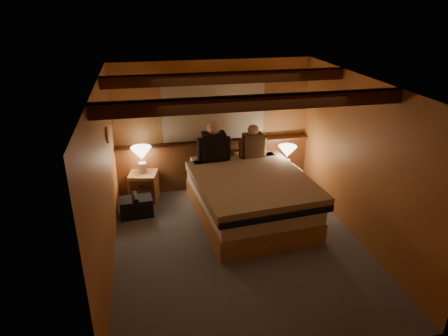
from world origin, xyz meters
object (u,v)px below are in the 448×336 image
object	(u,v)px
nightstand_left	(144,186)
person_left	(214,144)
bed	(250,196)
nightstand_right	(286,182)
duffel_bag	(136,207)
lamp_left	(141,155)
person_right	(253,144)
lamp_right	(287,153)

from	to	relation	value
nightstand_left	person_left	xyz separation A→B (m)	(1.25, -0.21, 0.78)
bed	nightstand_right	world-z (taller)	bed
person_left	duffel_bag	xyz separation A→B (m)	(-1.39, -0.35, -0.88)
lamp_left	person_right	world-z (taller)	person_right
nightstand_left	person_right	bearing A→B (deg)	6.00
lamp_left	duffel_bag	xyz separation A→B (m)	(-0.15, -0.61, -0.68)
bed	nightstand_right	size ratio (longest dim) A/B	4.47
nightstand_right	lamp_left	xyz separation A→B (m)	(-2.56, 0.39, 0.59)
nightstand_left	lamp_left	size ratio (longest dim) A/B	1.19
lamp_left	person_right	distance (m)	1.97
person_right	duffel_bag	bearing A→B (deg)	-172.73
nightstand_left	person_left	distance (m)	1.49
nightstand_right	person_left	xyz separation A→B (m)	(-1.32, 0.13, 0.78)
lamp_right	duffel_bag	xyz separation A→B (m)	(-2.71, -0.25, -0.66)
nightstand_right	duffel_bag	xyz separation A→B (m)	(-2.71, -0.22, -0.09)
nightstand_right	duffel_bag	size ratio (longest dim) A/B	0.96
nightstand_right	lamp_left	distance (m)	2.66
lamp_left	person_left	world-z (taller)	person_left
bed	nightstand_right	distance (m)	1.10
lamp_left	lamp_right	xyz separation A→B (m)	(2.56, -0.36, -0.03)
nightstand_right	lamp_left	world-z (taller)	lamp_left
bed	person_left	bearing A→B (deg)	114.04
lamp_left	duffel_bag	size ratio (longest dim) A/B	0.84
bed	lamp_left	xyz separation A→B (m)	(-1.69, 1.05, 0.45)
nightstand_right	lamp_right	world-z (taller)	lamp_right
lamp_right	person_right	distance (m)	0.65
nightstand_left	duffel_bag	xyz separation A→B (m)	(-0.14, -0.56, -0.09)
nightstand_right	person_left	size ratio (longest dim) A/B	0.75
nightstand_right	person_right	distance (m)	0.98
bed	nightstand_right	xyz separation A→B (m)	(0.87, 0.66, -0.14)
person_right	nightstand_left	bearing A→B (deg)	171.68
lamp_left	nightstand_right	bearing A→B (deg)	-8.75
nightstand_right	duffel_bag	world-z (taller)	nightstand_right
lamp_right	person_left	bearing A→B (deg)	175.65
bed	person_right	size ratio (longest dim) A/B	3.83
nightstand_left	duffel_bag	distance (m)	0.58
lamp_left	person_left	xyz separation A→B (m)	(1.24, -0.26, 0.20)
nightstand_left	person_left	bearing A→B (deg)	2.45
person_right	bed	bearing A→B (deg)	-110.15
nightstand_right	lamp_right	size ratio (longest dim) A/B	1.25
bed	person_left	xyz separation A→B (m)	(-0.45, 0.79, 0.65)
person_left	person_right	xyz separation A→B (m)	(0.70, 0.00, -0.04)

